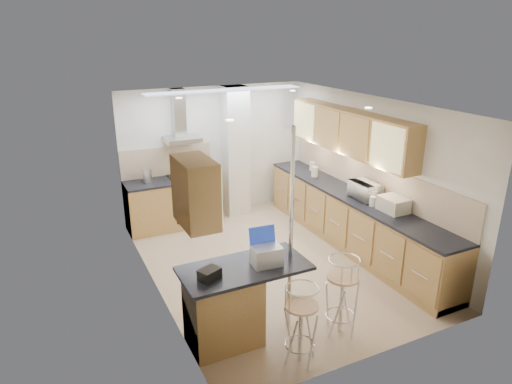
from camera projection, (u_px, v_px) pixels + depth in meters
name	position (u px, v px, depth m)	size (l,w,h in m)	color
ground	(272.00, 264.00, 7.17)	(4.80, 4.80, 0.00)	tan
room_shell	(280.00, 161.00, 7.10)	(3.64, 4.84, 2.51)	silver
right_counter	(351.00, 220.00, 7.63)	(0.63, 4.40, 0.92)	#A07040
back_counter	(173.00, 203.00, 8.40)	(1.70, 0.63, 0.92)	#A07040
peninsula	(245.00, 302.00, 5.32)	(1.47, 0.72, 0.94)	#A07040
microwave	(365.00, 190.00, 7.26)	(0.50, 0.34, 0.27)	white
laptop	(266.00, 255.00, 5.17)	(0.33, 0.25, 0.23)	#A8AAB0
bag	(209.00, 274.00, 4.88)	(0.23, 0.16, 0.12)	black
bar_stool_near	(301.00, 325.00, 4.92)	(0.38, 0.38, 0.94)	tan
bar_stool_end	(342.00, 296.00, 5.40)	(0.40, 0.40, 0.99)	tan
jar_a	(315.00, 172.00, 8.36)	(0.12, 0.12, 0.19)	beige
jar_b	(312.00, 166.00, 8.76)	(0.11, 0.11, 0.16)	beige
jar_c	(373.00, 197.00, 7.07)	(0.14, 0.14, 0.20)	#BAB595
jar_d	(373.00, 201.00, 6.97)	(0.10, 0.10, 0.15)	white
bread_bin	(394.00, 204.00, 6.76)	(0.33, 0.41, 0.22)	beige
kettle	(147.00, 176.00, 8.03)	(0.16, 0.16, 0.24)	#B0B3B5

